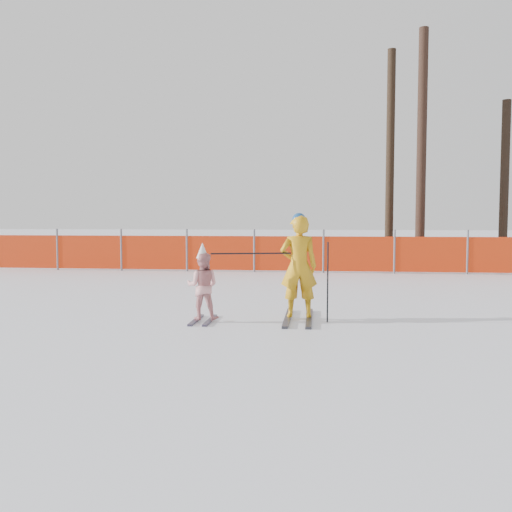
{
  "coord_description": "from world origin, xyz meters",
  "views": [
    {
      "loc": [
        0.99,
        -8.4,
        1.63
      ],
      "look_at": [
        0.0,
        0.5,
        1.0
      ],
      "focal_mm": 40.0,
      "sensor_mm": 36.0,
      "label": 1
    }
  ],
  "objects": [
    {
      "name": "child",
      "position": [
        -0.8,
        0.21,
        0.56
      ],
      "size": [
        0.51,
        0.9,
        1.22
      ],
      "color": "black",
      "rests_on": "ground"
    },
    {
      "name": "adult",
      "position": [
        0.67,
        0.53,
        0.83
      ],
      "size": [
        0.62,
        1.62,
        1.68
      ],
      "color": "black",
      "rests_on": "ground"
    },
    {
      "name": "ground",
      "position": [
        0.0,
        0.0,
        0.0
      ],
      "size": [
        120.0,
        120.0,
        0.0
      ],
      "primitive_type": "plane",
      "color": "white",
      "rests_on": "ground"
    },
    {
      "name": "ski_poles",
      "position": [
        0.52,
        0.35,
        0.83
      ],
      "size": [
        1.81,
        0.3,
        1.23
      ],
      "color": "black",
      "rests_on": "ground"
    },
    {
      "name": "safety_fence",
      "position": [
        -1.18,
        8.04,
        0.56
      ],
      "size": [
        15.57,
        0.06,
        1.25
      ],
      "color": "#595960",
      "rests_on": "ground"
    },
    {
      "name": "tree_trunks",
      "position": [
        4.47,
        10.04,
        3.33
      ],
      "size": [
        3.76,
        0.74,
        7.35
      ],
      "color": "#301D15",
      "rests_on": "ground"
    }
  ]
}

